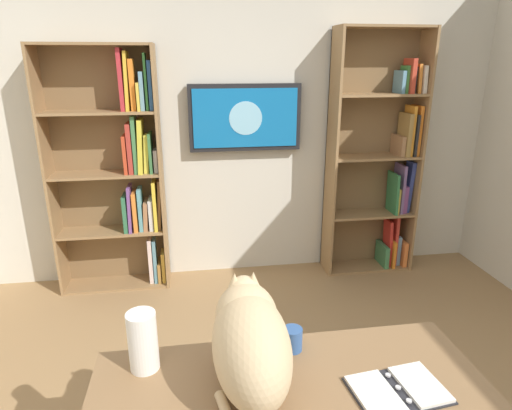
% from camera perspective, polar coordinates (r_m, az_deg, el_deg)
% --- Properties ---
extents(wall_back, '(4.52, 0.06, 2.70)m').
position_cam_1_polar(wall_back, '(3.80, -1.75, 10.61)').
color(wall_back, beige).
rests_on(wall_back, ground).
extents(bookshelf_left, '(0.79, 0.28, 2.13)m').
position_cam_1_polar(bookshelf_left, '(4.04, 16.18, 5.40)').
color(bookshelf_left, '#937047').
rests_on(bookshelf_left, ground).
extents(bookshelf_right, '(0.89, 0.28, 1.99)m').
position_cam_1_polar(bookshelf_right, '(3.72, -17.26, 4.16)').
color(bookshelf_right, '#937047').
rests_on(bookshelf_right, ground).
extents(wall_mounted_tv, '(0.94, 0.07, 0.55)m').
position_cam_1_polar(wall_mounted_tv, '(3.71, -1.43, 11.31)').
color(wall_mounted_tv, black).
extents(cat, '(0.27, 0.69, 0.36)m').
position_cam_1_polar(cat, '(1.62, -0.85, -16.89)').
color(cat, '#D1B284').
rests_on(cat, desk).
extents(open_binder, '(0.35, 0.26, 0.02)m').
position_cam_1_polar(open_binder, '(1.75, 18.02, -21.92)').
color(open_binder, '#26262B').
rests_on(open_binder, desk).
extents(paper_towel_roll, '(0.11, 0.11, 0.24)m').
position_cam_1_polar(paper_towel_roll, '(1.76, -14.54, -16.82)').
color(paper_towel_roll, white).
rests_on(paper_towel_roll, desk).
extents(coffee_mug, '(0.08, 0.08, 0.10)m').
position_cam_1_polar(coffee_mug, '(1.85, 4.77, -17.04)').
color(coffee_mug, '#335999').
rests_on(coffee_mug, desk).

